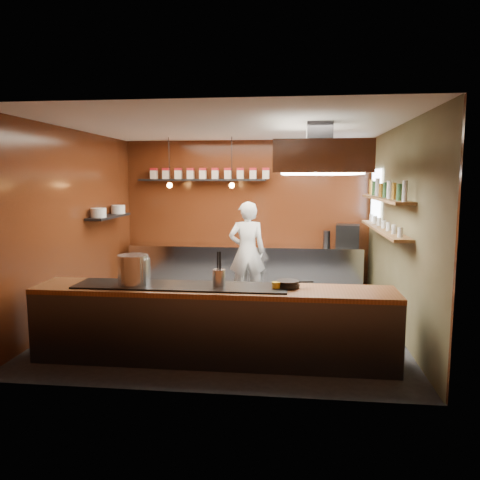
# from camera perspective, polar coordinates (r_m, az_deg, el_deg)

# --- Properties ---
(floor) EXTENTS (5.00, 5.00, 0.00)m
(floor) POSITION_cam_1_polar(r_m,az_deg,el_deg) (7.47, -1.15, -9.86)
(floor) COLOR black
(floor) RESTS_ON ground
(back_wall) EXTENTS (5.00, 0.00, 5.00)m
(back_wall) POSITION_cam_1_polar(r_m,az_deg,el_deg) (9.64, 0.81, 3.17)
(back_wall) COLOR #3B190A
(back_wall) RESTS_ON ground
(left_wall) EXTENTS (0.00, 5.00, 5.00)m
(left_wall) POSITION_cam_1_polar(r_m,az_deg,el_deg) (7.90, -19.47, 1.78)
(left_wall) COLOR #3B190A
(left_wall) RESTS_ON ground
(right_wall) EXTENTS (0.00, 5.00, 5.00)m
(right_wall) POSITION_cam_1_polar(r_m,az_deg,el_deg) (7.27, 18.75, 1.35)
(right_wall) COLOR #494529
(right_wall) RESTS_ON ground
(ceiling) EXTENTS (5.00, 5.00, 0.00)m
(ceiling) POSITION_cam_1_polar(r_m,az_deg,el_deg) (7.17, -1.21, 13.67)
(ceiling) COLOR silver
(ceiling) RESTS_ON back_wall
(window_pane) EXTENTS (0.00, 1.00, 1.00)m
(window_pane) POSITION_cam_1_polar(r_m,az_deg,el_deg) (8.90, 16.24, 5.09)
(window_pane) COLOR white
(window_pane) RESTS_ON right_wall
(prep_counter) EXTENTS (4.60, 0.65, 0.90)m
(prep_counter) POSITION_cam_1_polar(r_m,az_deg,el_deg) (9.46, 0.60, -3.34)
(prep_counter) COLOR silver
(prep_counter) RESTS_ON floor
(pass_counter) EXTENTS (4.40, 0.72, 0.94)m
(pass_counter) POSITION_cam_1_polar(r_m,az_deg,el_deg) (5.82, -3.32, -10.14)
(pass_counter) COLOR #38383D
(pass_counter) RESTS_ON floor
(tin_shelf) EXTENTS (2.60, 0.26, 0.04)m
(tin_shelf) POSITION_cam_1_polar(r_m,az_deg,el_deg) (9.61, -4.66, 7.31)
(tin_shelf) COLOR black
(tin_shelf) RESTS_ON back_wall
(plate_shelf) EXTENTS (0.30, 1.40, 0.04)m
(plate_shelf) POSITION_cam_1_polar(r_m,az_deg,el_deg) (8.74, -15.68, 2.77)
(plate_shelf) COLOR black
(plate_shelf) RESTS_ON left_wall
(bottle_shelf_upper) EXTENTS (0.26, 2.80, 0.04)m
(bottle_shelf_upper) POSITION_cam_1_polar(r_m,az_deg,el_deg) (7.50, 17.21, 4.81)
(bottle_shelf_upper) COLOR brown
(bottle_shelf_upper) RESTS_ON right_wall
(bottle_shelf_lower) EXTENTS (0.26, 2.80, 0.04)m
(bottle_shelf_lower) POSITION_cam_1_polar(r_m,az_deg,el_deg) (7.54, 17.07, 1.24)
(bottle_shelf_lower) COLOR brown
(bottle_shelf_lower) RESTS_ON right_wall
(extractor_hood) EXTENTS (1.20, 2.00, 0.72)m
(extractor_hood) POSITION_cam_1_polar(r_m,az_deg,el_deg) (6.68, 9.61, 9.76)
(extractor_hood) COLOR #38383D
(extractor_hood) RESTS_ON ceiling
(pendant_left) EXTENTS (0.10, 0.10, 0.95)m
(pendant_left) POSITION_cam_1_polar(r_m,az_deg,el_deg) (9.08, -8.59, 6.93)
(pendant_left) COLOR black
(pendant_left) RESTS_ON ceiling
(pendant_right) EXTENTS (0.10, 0.10, 0.95)m
(pendant_right) POSITION_cam_1_polar(r_m,az_deg,el_deg) (8.84, -1.00, 7.00)
(pendant_right) COLOR black
(pendant_right) RESTS_ON ceiling
(storage_tins) EXTENTS (2.43, 0.13, 0.22)m
(storage_tins) POSITION_cam_1_polar(r_m,az_deg,el_deg) (9.58, -3.78, 8.10)
(storage_tins) COLOR beige
(storage_tins) RESTS_ON tin_shelf
(plate_stacks) EXTENTS (0.26, 1.16, 0.16)m
(plate_stacks) POSITION_cam_1_polar(r_m,az_deg,el_deg) (8.73, -15.70, 3.42)
(plate_stacks) COLOR silver
(plate_stacks) RESTS_ON plate_shelf
(bottles) EXTENTS (0.06, 2.66, 0.24)m
(bottles) POSITION_cam_1_polar(r_m,az_deg,el_deg) (7.50, 17.25, 5.88)
(bottles) COLOR silver
(bottles) RESTS_ON bottle_shelf_upper
(wine_glasses) EXTENTS (0.07, 2.37, 0.13)m
(wine_glasses) POSITION_cam_1_polar(r_m,az_deg,el_deg) (7.53, 17.09, 1.88)
(wine_glasses) COLOR silver
(wine_glasses) RESTS_ON bottle_shelf_lower
(stockpot_large) EXTENTS (0.39, 0.39, 0.37)m
(stockpot_large) POSITION_cam_1_polar(r_m,az_deg,el_deg) (5.88, -12.88, -3.54)
(stockpot_large) COLOR #B7B9BE
(stockpot_large) RESTS_ON pass_counter
(stockpot_small) EXTENTS (0.44, 0.44, 0.32)m
(stockpot_small) POSITION_cam_1_polar(r_m,az_deg,el_deg) (5.88, -12.54, -3.72)
(stockpot_small) COLOR #B9BCC0
(stockpot_small) RESTS_ON pass_counter
(utensil_crock) EXTENTS (0.20, 0.20, 0.20)m
(utensil_crock) POSITION_cam_1_polar(r_m,az_deg,el_deg) (5.68, -2.57, -4.60)
(utensil_crock) COLOR silver
(utensil_crock) RESTS_ON pass_counter
(frying_pan) EXTENTS (0.46, 0.29, 0.07)m
(frying_pan) POSITION_cam_1_polar(r_m,az_deg,el_deg) (5.67, 5.83, -5.31)
(frying_pan) COLOR black
(frying_pan) RESTS_ON pass_counter
(butter_jar) EXTENTS (0.12, 0.12, 0.09)m
(butter_jar) POSITION_cam_1_polar(r_m,az_deg,el_deg) (5.58, 4.45, -5.60)
(butter_jar) COLOR gold
(butter_jar) RESTS_ON pass_counter
(espresso_machine) EXTENTS (0.49, 0.47, 0.44)m
(espresso_machine) POSITION_cam_1_polar(r_m,az_deg,el_deg) (9.34, 12.99, 0.50)
(espresso_machine) COLOR black
(espresso_machine) RESTS_ON prep_counter
(chef) EXTENTS (0.73, 0.55, 1.82)m
(chef) POSITION_cam_1_polar(r_m,az_deg,el_deg) (8.49, 0.87, -1.43)
(chef) COLOR white
(chef) RESTS_ON floor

